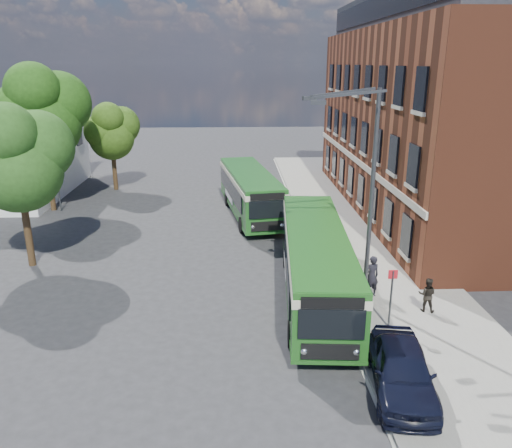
{
  "coord_description": "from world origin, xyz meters",
  "views": [
    {
      "loc": [
        -0.26,
        -21.11,
        9.9
      ],
      "look_at": [
        0.76,
        2.6,
        2.2
      ],
      "focal_mm": 35.0,
      "sensor_mm": 36.0,
      "label": 1
    }
  ],
  "objects_px": {
    "street_lamp": "(363,197)",
    "parked_car": "(402,370)",
    "bus_front": "(316,257)",
    "bus_rear": "(250,189)"
  },
  "relations": [
    {
      "from": "bus_front",
      "to": "street_lamp",
      "type": "bearing_deg",
      "value": -29.17
    },
    {
      "from": "street_lamp",
      "to": "parked_car",
      "type": "relative_size",
      "value": 2.02
    },
    {
      "from": "bus_front",
      "to": "bus_rear",
      "type": "xyz_separation_m",
      "value": [
        -2.48,
        12.45,
        -0.0
      ]
    },
    {
      "from": "street_lamp",
      "to": "bus_rear",
      "type": "xyz_separation_m",
      "value": [
        -4.12,
        13.37,
        -2.96
      ]
    },
    {
      "from": "street_lamp",
      "to": "bus_rear",
      "type": "bearing_deg",
      "value": 107.12
    },
    {
      "from": "bus_front",
      "to": "parked_car",
      "type": "xyz_separation_m",
      "value": [
        1.6,
        -7.04,
        -0.93
      ]
    },
    {
      "from": "street_lamp",
      "to": "parked_car",
      "type": "bearing_deg",
      "value": -90.35
    },
    {
      "from": "bus_front",
      "to": "bus_rear",
      "type": "distance_m",
      "value": 12.7
    },
    {
      "from": "bus_front",
      "to": "parked_car",
      "type": "height_order",
      "value": "bus_front"
    },
    {
      "from": "bus_rear",
      "to": "bus_front",
      "type": "bearing_deg",
      "value": -78.74
    }
  ]
}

